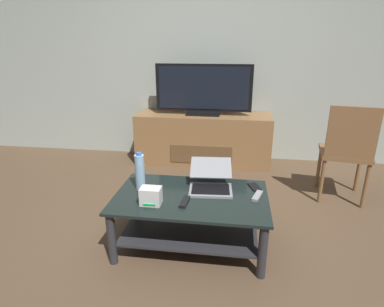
{
  "coord_description": "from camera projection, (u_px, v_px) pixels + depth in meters",
  "views": [
    {
      "loc": [
        0.4,
        -2.04,
        1.49
      ],
      "look_at": [
        0.04,
        0.52,
        0.57
      ],
      "focal_mm": 29.5,
      "sensor_mm": 36.0,
      "label": 1
    }
  ],
  "objects": [
    {
      "name": "television",
      "position": [
        204.0,
        91.0,
        3.79
      ],
      "size": [
        1.16,
        0.2,
        0.61
      ],
      "color": "black",
      "rests_on": "media_cabinet"
    },
    {
      "name": "tv_remote",
      "position": [
        185.0,
        202.0,
        2.21
      ],
      "size": [
        0.06,
        0.16,
        0.02
      ],
      "primitive_type": "cube",
      "rotation": [
        0.0,
        0.0,
        -0.09
      ],
      "color": "black",
      "rests_on": "coffee_table"
    },
    {
      "name": "laptop",
      "position": [
        211.0,
        181.0,
        2.43
      ],
      "size": [
        0.35,
        0.42,
        0.18
      ],
      "color": "gray",
      "rests_on": "coffee_table"
    },
    {
      "name": "soundbar_remote",
      "position": [
        257.0,
        196.0,
        2.29
      ],
      "size": [
        0.09,
        0.17,
        0.02
      ],
      "primitive_type": "cube",
      "rotation": [
        0.0,
        0.0,
        -0.31
      ],
      "color": "#99999E",
      "rests_on": "coffee_table"
    },
    {
      "name": "water_bottle_near",
      "position": [
        140.0,
        172.0,
        2.39
      ],
      "size": [
        0.07,
        0.07,
        0.29
      ],
      "color": "#99C6E5",
      "rests_on": "coffee_table"
    },
    {
      "name": "media_cabinet",
      "position": [
        203.0,
        139.0,
        4.02
      ],
      "size": [
        1.67,
        0.5,
        0.63
      ],
      "color": "olive",
      "rests_on": "ground"
    },
    {
      "name": "dining_chair",
      "position": [
        347.0,
        149.0,
        2.96
      ],
      "size": [
        0.5,
        0.5,
        0.96
      ],
      "color": "brown",
      "rests_on": "ground"
    },
    {
      "name": "coffee_table",
      "position": [
        191.0,
        211.0,
        2.36
      ],
      "size": [
        1.12,
        0.69,
        0.42
      ],
      "color": "black",
      "rests_on": "ground"
    },
    {
      "name": "router_box",
      "position": [
        151.0,
        196.0,
        2.18
      ],
      "size": [
        0.14,
        0.11,
        0.12
      ],
      "color": "white",
      "rests_on": "coffee_table"
    },
    {
      "name": "ground_plane",
      "position": [
        177.0,
        244.0,
        2.46
      ],
      "size": [
        7.68,
        7.68,
        0.0
      ],
      "primitive_type": "plane",
      "color": "brown"
    },
    {
      "name": "back_wall",
      "position": [
        206.0,
        49.0,
        3.95
      ],
      "size": [
        6.4,
        0.12,
        2.8
      ],
      "primitive_type": "cube",
      "color": "#A8B2A8",
      "rests_on": "ground"
    },
    {
      "name": "cell_phone",
      "position": [
        255.0,
        187.0,
        2.45
      ],
      "size": [
        0.11,
        0.16,
        0.01
      ],
      "primitive_type": "cube",
      "rotation": [
        0.0,
        0.0,
        0.33
      ],
      "color": "black",
      "rests_on": "coffee_table"
    }
  ]
}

